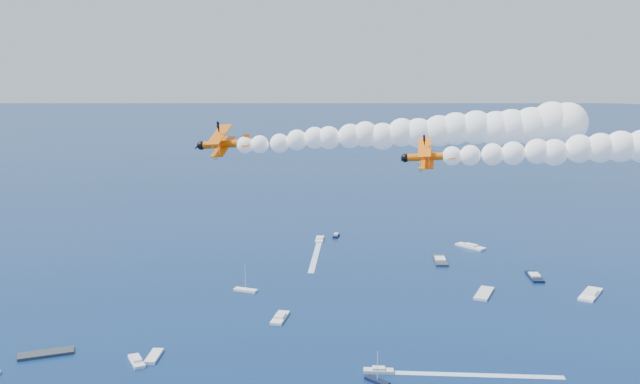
% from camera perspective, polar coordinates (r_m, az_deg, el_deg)
% --- Properties ---
extents(biplane_lead, '(9.07, 10.32, 6.66)m').
position_cam_1_polar(biplane_lead, '(97.75, 8.40, 2.70)').
color(biplane_lead, '#FF6305').
extents(biplane_trail, '(10.83, 12.44, 8.07)m').
position_cam_1_polar(biplane_trail, '(112.09, -7.33, 3.67)').
color(biplane_trail, '#D85904').
extents(smoke_trail_trail, '(54.01, 33.75, 9.72)m').
position_cam_1_polar(smoke_trail_trail, '(108.42, 6.34, 4.51)').
color(smoke_trail_trail, white).
extents(spectator_boats, '(208.86, 176.94, 0.70)m').
position_cam_1_polar(spectator_boats, '(205.48, 10.21, -9.61)').
color(spectator_boats, '#303740').
rests_on(spectator_boats, ground).
extents(boat_wakes, '(166.94, 97.73, 0.04)m').
position_cam_1_polar(boat_wakes, '(199.58, 14.18, -10.51)').
color(boat_wakes, white).
rests_on(boat_wakes, ground).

